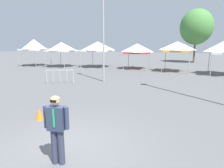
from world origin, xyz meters
TOP-DOWN VIEW (x-y plane):
  - ground_plane at (0.00, 0.00)m, footprint 140.00×140.00m
  - canopy_tent_behind_center at (-16.93, 17.11)m, footprint 3.22×3.22m
  - canopy_tent_far_left at (-12.75, 17.59)m, footprint 3.56×3.56m
  - canopy_tent_far_right at (-8.05, 18.89)m, footprint 3.53×3.53m
  - canopy_tent_center at (-2.78, 18.90)m, footprint 3.06×3.06m
  - canopy_tent_behind_left at (1.87, 18.02)m, footprint 2.87×2.87m
  - person_foreground at (0.22, -0.80)m, footprint 0.64×0.32m
  - light_pole_opposite_side at (-3.22, 9.84)m, footprint 0.36×0.36m
  - tree_behind_tents_center at (3.91, 30.47)m, footprint 5.09×5.09m
  - crowd_barrier_near_person at (-5.96, 7.77)m, footprint 1.93×0.92m
  - traffic_cone_lot_center at (-2.33, 1.38)m, footprint 0.32×0.32m

SIDE VIEW (x-z plane):
  - ground_plane at x=0.00m, z-range 0.00..0.00m
  - traffic_cone_lot_center at x=-2.33m, z-range 0.00..0.46m
  - crowd_barrier_near_person at x=-5.96m, z-range 0.22..1.29m
  - person_foreground at x=0.22m, z-range 0.14..1.92m
  - canopy_tent_center at x=-2.78m, z-range 0.94..4.01m
  - canopy_tent_far_left at x=-12.75m, z-range 1.02..4.28m
  - canopy_tent_far_right at x=-8.05m, z-range 1.03..4.37m
  - canopy_tent_behind_left at x=1.87m, z-range 1.09..4.38m
  - canopy_tent_behind_center at x=-16.93m, z-range 1.08..4.75m
  - light_pole_opposite_side at x=-3.22m, z-range 0.57..9.11m
  - tree_behind_tents_center at x=3.91m, z-range 1.45..9.96m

